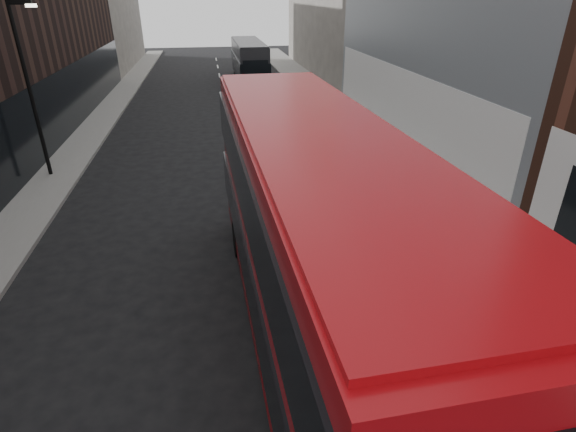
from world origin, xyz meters
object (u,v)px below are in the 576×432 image
street_lamp (29,81)px  car_b (321,147)px  car_a (264,144)px  grey_bus (249,60)px  car_c (267,92)px  red_bus (314,231)px

street_lamp → car_b: street_lamp is taller
car_a → car_b: (2.63, -0.94, -0.01)m
grey_bus → car_c: size_ratio=1.99×
grey_bus → red_bus: bearing=-93.4°
grey_bus → car_c: (0.41, -9.17, -1.07)m
red_bus → car_a: size_ratio=3.06×
street_lamp → car_a: bearing=5.7°
car_c → grey_bus: bearing=91.9°
car_b → car_c: (-0.95, 13.33, 0.08)m
car_a → car_b: 2.79m
street_lamp → red_bus: street_lamp is taller
car_b → street_lamp: bearing=-172.4°
car_b → red_bus: bearing=-97.0°
car_a → car_b: car_a is taller
red_bus → grey_bus: bearing=85.5°
car_a → street_lamp: bearing=-175.0°
car_b → car_c: car_c is taller
grey_bus → car_b: grey_bus is taller
grey_bus → car_a: grey_bus is taller
grey_bus → street_lamp: bearing=-116.2°
grey_bus → car_a: (-1.27, -21.56, -1.14)m
street_lamp → car_c: 17.82m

